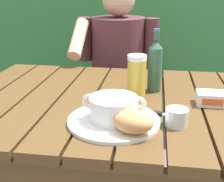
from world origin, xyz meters
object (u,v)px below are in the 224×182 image
(person_eating, at_px, (117,67))
(soup_bowl, at_px, (114,108))
(chair_near_diner, at_px, (121,91))
(beer_glass, at_px, (137,76))
(water_glass_small, at_px, (177,117))
(beer_bottle, at_px, (155,65))
(bread_roll, at_px, (133,122))
(serving_plate, at_px, (114,121))
(butter_tub, at_px, (211,98))
(table_knife, at_px, (162,114))

(person_eating, distance_m, soup_bowl, 0.89)
(chair_near_diner, height_order, beer_glass, chair_near_diner)
(water_glass_small, bearing_deg, chair_near_diner, 105.76)
(water_glass_small, bearing_deg, soup_bowl, -177.63)
(soup_bowl, distance_m, beer_bottle, 0.35)
(soup_bowl, xyz_separation_m, bread_roll, (0.07, -0.08, -0.01))
(serving_plate, height_order, butter_tub, butter_tub)
(chair_near_diner, height_order, bread_roll, chair_near_diner)
(chair_near_diner, bearing_deg, water_glass_small, -74.24)
(butter_tub, distance_m, table_knife, 0.22)
(table_knife, bearing_deg, bread_roll, -118.54)
(beer_glass, bearing_deg, water_glass_small, -59.80)
(serving_plate, relative_size, beer_glass, 1.81)
(beer_bottle, bearing_deg, serving_plate, -110.69)
(chair_near_diner, bearing_deg, person_eating, -90.85)
(water_glass_small, distance_m, butter_tub, 0.24)
(beer_glass, height_order, butter_tub, beer_glass)
(person_eating, xyz_separation_m, soup_bowl, (0.11, -0.88, 0.11))
(soup_bowl, xyz_separation_m, water_glass_small, (0.20, 0.01, -0.02))
(bread_roll, distance_m, butter_tub, 0.39)
(water_glass_small, distance_m, table_knife, 0.09)
(person_eating, relative_size, water_glass_small, 17.22)
(beer_bottle, bearing_deg, soup_bowl, -110.69)
(person_eating, relative_size, table_knife, 8.54)
(chair_near_diner, xyz_separation_m, table_knife, (0.26, -1.00, 0.29))
(beer_glass, height_order, table_knife, beer_glass)
(butter_tub, bearing_deg, chair_near_diner, 116.47)
(person_eating, xyz_separation_m, serving_plate, (0.11, -0.88, 0.06))
(beer_glass, distance_m, table_knife, 0.22)
(serving_plate, bearing_deg, beer_bottle, 69.31)
(soup_bowl, xyz_separation_m, beer_bottle, (0.12, 0.32, 0.06))
(bread_roll, relative_size, beer_glass, 0.83)
(soup_bowl, xyz_separation_m, butter_tub, (0.33, 0.20, -0.03))
(chair_near_diner, distance_m, butter_tub, 1.03)
(person_eating, relative_size, bread_roll, 8.92)
(person_eating, height_order, table_knife, person_eating)
(chair_near_diner, bearing_deg, soup_bowl, -84.40)
(serving_plate, xyz_separation_m, beer_bottle, (0.12, 0.32, 0.10))
(bread_roll, distance_m, beer_glass, 0.33)
(beer_bottle, bearing_deg, table_knife, -82.51)
(person_eating, height_order, beer_bottle, person_eating)
(beer_glass, bearing_deg, beer_bottle, 44.30)
(chair_near_diner, xyz_separation_m, water_glass_small, (0.30, -1.07, 0.32))
(table_knife, bearing_deg, beer_glass, 119.71)
(person_eating, bearing_deg, table_knife, -71.97)
(chair_near_diner, distance_m, beer_bottle, 0.88)
(bread_roll, xyz_separation_m, beer_glass, (-0.01, 0.33, 0.04))
(serving_plate, bearing_deg, beer_glass, 78.24)
(water_glass_small, bearing_deg, table_knife, 121.40)
(chair_near_diner, height_order, butter_tub, chair_near_diner)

